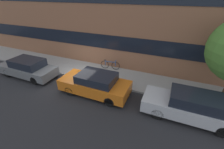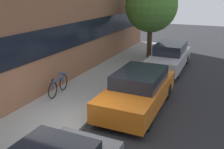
{
  "view_description": "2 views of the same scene",
  "coord_description": "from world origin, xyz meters",
  "px_view_note": "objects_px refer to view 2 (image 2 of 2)",
  "views": [
    {
      "loc": [
        6.35,
        -7.79,
        5.62
      ],
      "look_at": [
        2.89,
        0.4,
        0.71
      ],
      "focal_mm": 24.0,
      "sensor_mm": 36.0,
      "label": 1
    },
    {
      "loc": [
        -5.68,
        -3.65,
        4.1
      ],
      "look_at": [
        2.76,
        0.17,
        0.99
      ],
      "focal_mm": 40.0,
      "sensor_mm": 36.0,
      "label": 2
    }
  ],
  "objects_px": {
    "parked_car_silver": "(170,56)",
    "bicycle": "(58,85)",
    "parked_car_orange": "(138,90)",
    "street_tree": "(151,6)"
  },
  "relations": [
    {
      "from": "parked_car_silver",
      "to": "bicycle",
      "type": "bearing_deg",
      "value": -29.49
    },
    {
      "from": "parked_car_silver",
      "to": "bicycle",
      "type": "distance_m",
      "value": 6.6
    },
    {
      "from": "parked_car_orange",
      "to": "bicycle",
      "type": "xyz_separation_m",
      "value": [
        -0.41,
        3.25,
        -0.18
      ]
    },
    {
      "from": "bicycle",
      "to": "parked_car_silver",
      "type": "bearing_deg",
      "value": -37.32
    },
    {
      "from": "bicycle",
      "to": "parked_car_orange",
      "type": "bearing_deg",
      "value": -90.63
    },
    {
      "from": "parked_car_orange",
      "to": "street_tree",
      "type": "height_order",
      "value": "street_tree"
    },
    {
      "from": "parked_car_silver",
      "to": "bicycle",
      "type": "height_order",
      "value": "parked_car_silver"
    },
    {
      "from": "street_tree",
      "to": "parked_car_orange",
      "type": "bearing_deg",
      "value": -166.76
    },
    {
      "from": "bicycle",
      "to": "street_tree",
      "type": "relative_size",
      "value": 0.33
    },
    {
      "from": "parked_car_orange",
      "to": "street_tree",
      "type": "xyz_separation_m",
      "value": [
        7.02,
        1.65,
        2.57
      ]
    }
  ]
}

